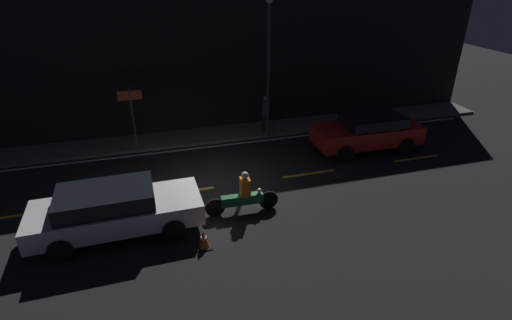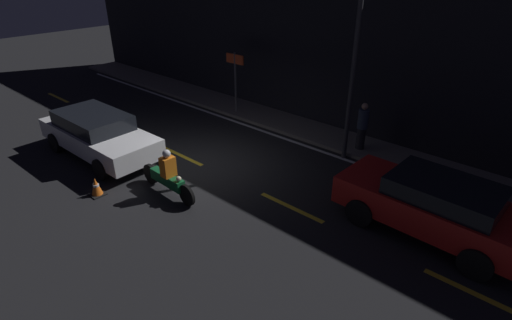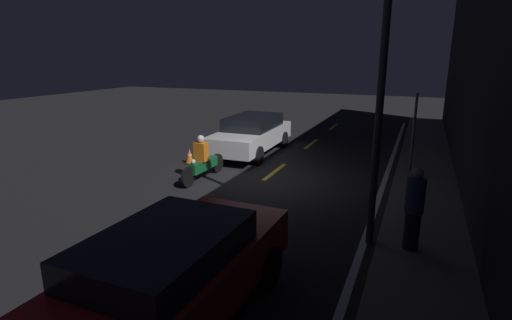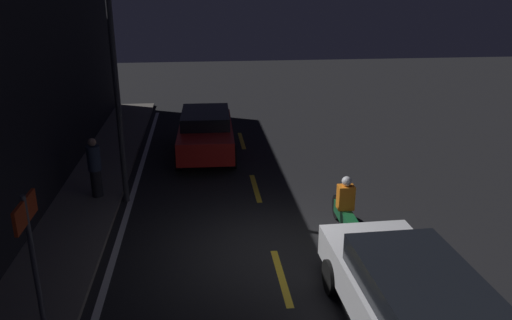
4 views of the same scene
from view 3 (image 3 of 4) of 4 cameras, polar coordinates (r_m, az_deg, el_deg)
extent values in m
plane|color=black|center=(11.89, 1.05, -2.94)|extent=(56.00, 56.00, 0.00)
cube|color=#605B56|center=(11.13, 22.91, -5.09)|extent=(28.00, 1.69, 0.12)
cube|color=black|center=(10.62, 30.09, 10.73)|extent=(28.00, 0.30, 6.45)
cube|color=gold|center=(21.26, 11.03, 4.71)|extent=(2.00, 0.14, 0.01)
cube|color=gold|center=(16.95, 7.90, 2.33)|extent=(2.00, 0.14, 0.01)
cube|color=gold|center=(12.78, 2.70, -1.67)|extent=(2.00, 0.14, 0.01)
cube|color=gold|center=(8.93, -7.33, -9.22)|extent=(2.00, 0.14, 0.01)
cube|color=silver|center=(11.17, 17.26, -4.80)|extent=(25.20, 0.14, 0.01)
cube|color=silver|center=(15.04, -0.73, 3.30)|extent=(4.63, 1.83, 0.61)
cube|color=black|center=(15.15, -0.40, 5.47)|extent=(2.56, 1.62, 0.47)
cube|color=red|center=(16.93, 3.97, 5.09)|extent=(0.06, 0.20, 0.10)
cube|color=red|center=(17.29, 0.38, 5.33)|extent=(0.06, 0.20, 0.10)
cylinder|color=black|center=(13.51, 0.34, 0.65)|extent=(0.64, 0.19, 0.64)
cylinder|color=black|center=(14.20, -6.08, 1.26)|extent=(0.64, 0.19, 0.64)
cylinder|color=black|center=(16.14, 4.00, 2.94)|extent=(0.64, 0.19, 0.64)
cylinder|color=black|center=(16.71, -1.58, 3.39)|extent=(0.64, 0.19, 0.64)
cube|color=red|center=(5.74, -11.29, -16.14)|extent=(4.27, 1.81, 0.69)
cube|color=black|center=(5.33, -12.92, -12.07)|extent=(2.36, 1.59, 0.40)
cylinder|color=black|center=(7.27, -10.59, -12.23)|extent=(0.70, 0.20, 0.70)
cylinder|color=black|center=(6.56, 1.93, -15.13)|extent=(0.70, 0.20, 0.70)
cylinder|color=black|center=(11.36, -9.69, -2.44)|extent=(0.59, 0.10, 0.59)
cylinder|color=black|center=(12.72, -5.55, -0.43)|extent=(0.60, 0.12, 0.59)
cube|color=#14592D|center=(11.99, -7.53, -0.69)|extent=(1.28, 0.27, 0.30)
sphere|color=#F2EABF|center=(11.49, -8.97, -0.24)|extent=(0.14, 0.14, 0.14)
cube|color=orange|center=(11.80, -7.85, 1.18)|extent=(0.29, 0.37, 0.55)
sphere|color=silver|center=(11.72, -7.92, 3.01)|extent=(0.22, 0.22, 0.22)
cube|color=black|center=(13.93, -9.42, -0.41)|extent=(0.39, 0.39, 0.03)
cone|color=orange|center=(13.87, -9.47, 0.63)|extent=(0.30, 0.30, 0.49)
cylinder|color=white|center=(13.86, -9.47, 0.73)|extent=(0.16, 0.16, 0.06)
cylinder|color=black|center=(8.02, 21.34, -9.35)|extent=(0.28, 0.28, 0.72)
cylinder|color=#2D384C|center=(7.78, 21.81, -4.73)|extent=(0.34, 0.34, 0.64)
sphere|color=tan|center=(7.65, 22.11, -1.72)|extent=(0.21, 0.21, 0.21)
cylinder|color=#4C4C51|center=(13.15, 21.58, 3.66)|extent=(0.08, 0.08, 2.40)
cube|color=red|center=(13.02, 21.97, 7.76)|extent=(0.90, 0.05, 0.36)
cylinder|color=#333338|center=(7.61, 17.27, 7.58)|extent=(0.14, 0.14, 5.50)
camera|label=1|loc=(20.36, -31.28, 21.86)|focal=28.00mm
camera|label=2|loc=(11.61, -61.10, 18.65)|focal=28.00mm
camera|label=4|loc=(20.04, 15.57, 19.19)|focal=35.00mm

